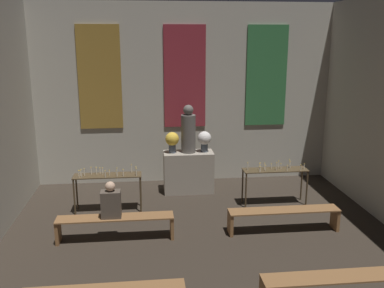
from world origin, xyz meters
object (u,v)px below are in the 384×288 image
candle_rack_right (275,174)px  pew_second_right (337,283)px  flower_vase_left (172,140)px  flower_vase_right (204,139)px  statue (188,131)px  altar (188,172)px  person_seated (111,202)px  candle_rack_left (108,180)px  pew_back_left (115,223)px  pew_back_right (284,215)px

candle_rack_right → pew_second_right: bearing=-93.6°
flower_vase_left → flower_vase_right: (0.78, 0.00, 0.00)m
statue → candle_rack_right: bearing=-28.9°
candle_rack_right → altar: bearing=151.1°
person_seated → flower_vase_left: bearing=62.1°
altar → pew_second_right: size_ratio=0.55×
candle_rack_left → pew_second_right: candle_rack_left is taller
statue → altar: bearing=0.0°
pew_second_right → flower_vase_left: bearing=112.6°
candle_rack_right → pew_back_left: bearing=-157.8°
flower_vase_left → altar: bearing=0.0°
statue → candle_rack_right: statue is taller
candle_rack_right → candle_rack_left: bearing=-180.0°
candle_rack_right → pew_second_right: candle_rack_right is taller
statue → candle_rack_left: bearing=-151.2°
statue → flower_vase_right: (0.39, 0.00, -0.22)m
flower_vase_right → pew_back_right: flower_vase_right is taller
person_seated → flower_vase_right: bearing=49.7°
statue → pew_back_left: (-1.61, -2.43, -1.18)m
candle_rack_left → candle_rack_right: candle_rack_left is taller
candle_rack_left → candle_rack_right: (3.70, 0.00, -0.00)m
statue → flower_vase_left: bearing=180.0°
statue → candle_rack_right: size_ratio=0.79×
pew_back_left → person_seated: bearing=180.0°
pew_back_right → candle_rack_right: bearing=80.4°
pew_back_right → pew_second_right: bearing=-90.0°
statue → pew_second_right: bearing=-71.5°
pew_back_right → person_seated: 3.31m
altar → flower_vase_left: flower_vase_left is taller
pew_back_left → person_seated: (-0.06, 0.00, 0.41)m
candle_rack_right → pew_back_right: size_ratio=0.67×
candle_rack_left → statue: bearing=28.8°
pew_back_left → pew_back_right: size_ratio=1.00×
candle_rack_left → pew_second_right: (3.46, -3.79, -0.37)m
flower_vase_right → pew_back_left: (-2.00, -2.43, -0.96)m
candle_rack_right → pew_second_right: 3.82m
candle_rack_right → person_seated: size_ratio=2.10×
pew_back_left → pew_second_right: bearing=-36.5°
altar → flower_vase_left: 0.89m
candle_rack_left → altar: bearing=28.8°
flower_vase_right → person_seated: flower_vase_right is taller
statue → pew_back_right: size_ratio=0.53×
person_seated → pew_back_left: bearing=-0.0°
statue → pew_back_left: statue is taller
candle_rack_left → person_seated: (0.18, -1.41, 0.04)m
flower_vase_left → person_seated: bearing=-117.9°
pew_back_left → flower_vase_right: bearing=50.6°
flower_vase_left → statue: bearing=0.0°
altar → flower_vase_right: size_ratio=2.38×
altar → flower_vase_left: (-0.39, 0.00, 0.80)m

